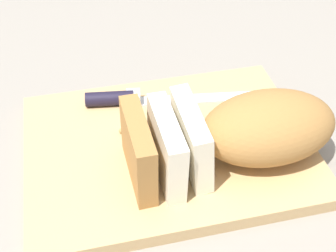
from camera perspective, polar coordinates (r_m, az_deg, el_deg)
The scene contains 7 objects.
ground_plane at distance 0.64m, azimuth -0.00°, elevation -3.34°, with size 3.00×3.00×0.00m, color gray.
cutting_board at distance 0.63m, azimuth -0.00°, elevation -2.70°, with size 0.38×0.28×0.02m, color tan.
bread_loaf at distance 0.58m, azimuth 8.86°, elevation -0.76°, with size 0.27×0.12×0.09m.
bread_knife at distance 0.68m, azimuth -4.25°, elevation 3.39°, with size 0.26×0.06×0.02m.
crumb_near_knife at distance 0.64m, azimuth -5.73°, elevation -0.62°, with size 0.01×0.01×0.01m, color tan.
crumb_near_loaf at distance 0.64m, azimuth 3.71°, elevation -0.33°, with size 0.00×0.00×0.00m, color tan.
crumb_stray_left at distance 0.68m, azimuth 0.82°, elevation 2.36°, with size 0.01×0.01×0.01m, color tan.
Camera 1 is at (0.11, 0.43, 0.46)m, focal length 49.58 mm.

